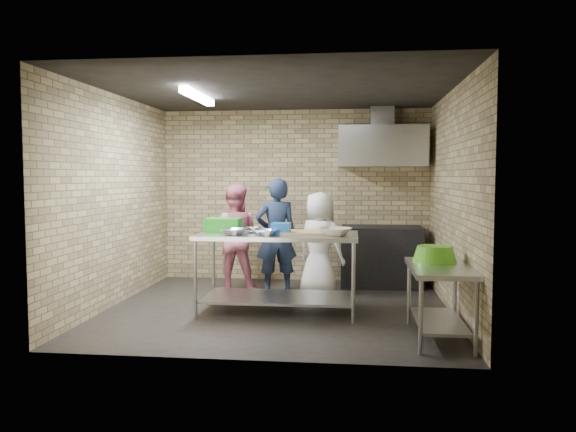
{
  "coord_description": "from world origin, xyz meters",
  "views": [
    {
      "loc": [
        0.92,
        -6.89,
        1.65
      ],
      "look_at": [
        0.1,
        0.2,
        1.15
      ],
      "focal_mm": 35.16,
      "sensor_mm": 36.0,
      "label": 1
    }
  ],
  "objects_px": {
    "side_counter": "(439,302)",
    "bottle_red": "(385,152)",
    "man_navy": "(276,236)",
    "prep_table": "(278,273)",
    "woman_white": "(320,244)",
    "woman_pink": "(234,238)",
    "green_crate": "(224,225)",
    "blue_tub": "(281,229)",
    "green_basin": "(435,254)",
    "stove": "(381,256)"
  },
  "relations": [
    {
      "from": "side_counter",
      "to": "bottle_red",
      "type": "xyz_separation_m",
      "value": [
        -0.4,
        2.99,
        1.65
      ]
    },
    {
      "from": "bottle_red",
      "to": "man_navy",
      "type": "relative_size",
      "value": 0.11
    },
    {
      "from": "prep_table",
      "to": "man_navy",
      "type": "height_order",
      "value": "man_navy"
    },
    {
      "from": "side_counter",
      "to": "woman_white",
      "type": "bearing_deg",
      "value": 124.98
    },
    {
      "from": "bottle_red",
      "to": "woman_pink",
      "type": "distance_m",
      "value": 2.66
    },
    {
      "from": "green_crate",
      "to": "blue_tub",
      "type": "bearing_deg",
      "value": -16.35
    },
    {
      "from": "green_crate",
      "to": "woman_white",
      "type": "xyz_separation_m",
      "value": [
        1.15,
        0.84,
        -0.33
      ]
    },
    {
      "from": "side_counter",
      "to": "green_basin",
      "type": "xyz_separation_m",
      "value": [
        -0.02,
        0.25,
        0.46
      ]
    },
    {
      "from": "bottle_red",
      "to": "woman_pink",
      "type": "relative_size",
      "value": 0.12
    },
    {
      "from": "stove",
      "to": "woman_white",
      "type": "distance_m",
      "value": 1.25
    },
    {
      "from": "woman_pink",
      "to": "woman_white",
      "type": "xyz_separation_m",
      "value": [
        1.25,
        -0.21,
        -0.05
      ]
    },
    {
      "from": "side_counter",
      "to": "green_crate",
      "type": "distance_m",
      "value": 2.78
    },
    {
      "from": "stove",
      "to": "green_basin",
      "type": "relative_size",
      "value": 2.61
    },
    {
      "from": "side_counter",
      "to": "woman_white",
      "type": "relative_size",
      "value": 0.83
    },
    {
      "from": "prep_table",
      "to": "man_navy",
      "type": "xyz_separation_m",
      "value": [
        -0.17,
        1.09,
        0.33
      ]
    },
    {
      "from": "bottle_red",
      "to": "stove",
      "type": "bearing_deg",
      "value": -101.77
    },
    {
      "from": "prep_table",
      "to": "green_basin",
      "type": "xyz_separation_m",
      "value": [
        1.76,
        -0.69,
        0.35
      ]
    },
    {
      "from": "prep_table",
      "to": "blue_tub",
      "type": "bearing_deg",
      "value": -63.43
    },
    {
      "from": "bottle_red",
      "to": "woman_pink",
      "type": "height_order",
      "value": "bottle_red"
    },
    {
      "from": "stove",
      "to": "woman_pink",
      "type": "relative_size",
      "value": 0.78
    },
    {
      "from": "green_basin",
      "to": "woman_white",
      "type": "distance_m",
      "value": 2.11
    },
    {
      "from": "prep_table",
      "to": "green_basin",
      "type": "distance_m",
      "value": 1.93
    },
    {
      "from": "man_navy",
      "to": "woman_pink",
      "type": "relative_size",
      "value": 1.05
    },
    {
      "from": "stove",
      "to": "man_navy",
      "type": "bearing_deg",
      "value": -154.59
    },
    {
      "from": "green_crate",
      "to": "woman_pink",
      "type": "distance_m",
      "value": 1.09
    },
    {
      "from": "woman_pink",
      "to": "green_basin",
      "type": "bearing_deg",
      "value": 139.92
    },
    {
      "from": "side_counter",
      "to": "woman_white",
      "type": "xyz_separation_m",
      "value": [
        -1.33,
        1.9,
        0.34
      ]
    },
    {
      "from": "stove",
      "to": "woman_pink",
      "type": "distance_m",
      "value": 2.24
    },
    {
      "from": "woman_pink",
      "to": "blue_tub",
      "type": "bearing_deg",
      "value": 119.6
    },
    {
      "from": "man_navy",
      "to": "woman_pink",
      "type": "bearing_deg",
      "value": -25.61
    },
    {
      "from": "woman_pink",
      "to": "prep_table",
      "type": "bearing_deg",
      "value": 120.16
    },
    {
      "from": "blue_tub",
      "to": "woman_white",
      "type": "bearing_deg",
      "value": 69.14
    },
    {
      "from": "prep_table",
      "to": "man_navy",
      "type": "relative_size",
      "value": 1.18
    },
    {
      "from": "side_counter",
      "to": "bottle_red",
      "type": "bearing_deg",
      "value": 97.62
    },
    {
      "from": "man_navy",
      "to": "blue_tub",
      "type": "bearing_deg",
      "value": 81.83
    },
    {
      "from": "prep_table",
      "to": "green_crate",
      "type": "xyz_separation_m",
      "value": [
        -0.7,
        0.12,
        0.57
      ]
    },
    {
      "from": "blue_tub",
      "to": "man_navy",
      "type": "xyz_separation_m",
      "value": [
        -0.22,
        1.19,
        -0.22
      ]
    },
    {
      "from": "man_navy",
      "to": "stove",
      "type": "bearing_deg",
      "value": -173.23
    },
    {
      "from": "side_counter",
      "to": "bottle_red",
      "type": "relative_size",
      "value": 6.67
    },
    {
      "from": "prep_table",
      "to": "bottle_red",
      "type": "height_order",
      "value": "bottle_red"
    },
    {
      "from": "blue_tub",
      "to": "green_basin",
      "type": "height_order",
      "value": "blue_tub"
    },
    {
      "from": "prep_table",
      "to": "blue_tub",
      "type": "distance_m",
      "value": 0.56
    },
    {
      "from": "stove",
      "to": "woman_white",
      "type": "xyz_separation_m",
      "value": [
        -0.88,
        -0.85,
        0.27
      ]
    },
    {
      "from": "green_basin",
      "to": "bottle_red",
      "type": "distance_m",
      "value": 3.01
    },
    {
      "from": "prep_table",
      "to": "side_counter",
      "type": "bearing_deg",
      "value": -27.86
    },
    {
      "from": "prep_table",
      "to": "woman_white",
      "type": "xyz_separation_m",
      "value": [
        0.45,
        0.96,
        0.24
      ]
    },
    {
      "from": "stove",
      "to": "bottle_red",
      "type": "xyz_separation_m",
      "value": [
        0.05,
        0.24,
        1.58
      ]
    },
    {
      "from": "prep_table",
      "to": "bottle_red",
      "type": "distance_m",
      "value": 2.92
    },
    {
      "from": "green_crate",
      "to": "woman_pink",
      "type": "xyz_separation_m",
      "value": [
        -0.09,
        1.05,
        -0.28
      ]
    },
    {
      "from": "prep_table",
      "to": "blue_tub",
      "type": "xyz_separation_m",
      "value": [
        0.05,
        -0.1,
        0.55
      ]
    }
  ]
}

